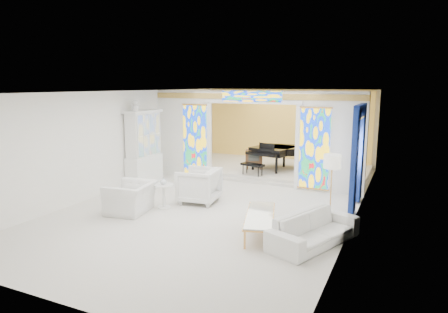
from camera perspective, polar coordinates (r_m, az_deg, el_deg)
The scene contains 24 objects.
floor at distance 11.33m, azimuth 0.30°, elevation -6.09°, with size 12.00×12.00×0.00m, color beige.
ceiling at distance 10.87m, azimuth 0.32°, elevation 9.26°, with size 7.00×12.00×0.02m, color white.
wall_back at distance 16.60m, azimuth 9.01°, elevation 4.29°, with size 7.00×0.02×3.00m, color silver.
wall_front at distance 6.20m, azimuth -23.67°, elevation -6.43°, with size 7.00×0.02×3.00m, color silver.
wall_left at distance 12.84m, azimuth -14.04°, elevation 2.40°, with size 0.02×12.00×3.00m, color silver.
wall_right at distance 10.07m, azimuth 18.71°, elevation 0.06°, with size 0.02×12.00×3.00m, color silver.
partition_wall at distance 12.80m, azimuth 4.04°, elevation 3.35°, with size 7.00×0.22×3.00m.
stained_glass_left at distance 13.61m, azimuth -4.15°, elevation 2.25°, with size 0.90×0.04×2.40m, color gold.
stained_glass_right at distance 12.18m, azimuth 12.80°, elevation 1.08°, with size 0.90×0.04×2.40m, color gold.
stained_glass_transom at distance 12.62m, azimuth 3.94°, elevation 8.56°, with size 2.00×0.04×0.34m, color gold.
alcove_platform at distance 15.02m, azimuth 6.85°, elevation -1.72°, with size 6.80×3.80×0.18m, color beige.
gold_curtain_back at distance 16.48m, azimuth 8.89°, elevation 4.26°, with size 6.70×0.10×2.90m, color #ECB952.
chandelier at distance 14.55m, azimuth 7.69°, elevation 7.65°, with size 0.48×0.48×0.30m, color #D3954A.
blue_drapes at distance 10.76m, azimuth 18.63°, elevation 1.11°, with size 0.14×1.85×2.65m.
china_cabinet at distance 13.19m, azimuth -11.40°, elevation 1.25°, with size 0.56×1.46×2.72m.
armchair_left at distance 10.36m, azimuth -13.15°, elevation -5.76°, with size 1.16×1.02×0.76m, color white.
armchair_right at distance 10.94m, azimuth -3.62°, elevation -4.13°, with size 1.01×1.04×0.95m, color white.
sofa at distance 8.38m, azimuth 12.73°, elevation -10.07°, with size 2.15×0.84×0.63m, color white.
side_table at distance 10.54m, azimuth -8.62°, elevation -5.10°, with size 0.62×0.62×0.64m.
vase at distance 10.47m, azimuth -8.66°, elevation -3.45°, with size 0.17×0.17×0.18m, color silver.
coffee_table at distance 8.75m, azimuth 5.17°, elevation -8.42°, with size 1.12×2.01×0.43m.
floor_lamp at distance 9.43m, azimuth 15.20°, elevation -1.15°, with size 0.43×0.43×1.62m.
grand_piano at distance 14.45m, azimuth 7.77°, elevation 0.84°, with size 1.94×2.57×0.99m.
tv_console at distance 14.38m, azimuth 4.32°, elevation -0.02°, with size 0.70×0.58×0.69m.
Camera 1 is at (4.54, -9.88, 3.19)m, focal length 32.00 mm.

